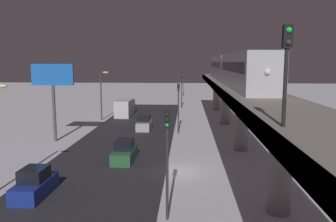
{
  "coord_description": "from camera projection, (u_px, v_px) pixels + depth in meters",
  "views": [
    {
      "loc": [
        -0.83,
        27.6,
        9.14
      ],
      "look_at": [
        1.95,
        -21.47,
        2.03
      ],
      "focal_mm": 36.48,
      "sensor_mm": 36.0,
      "label": 1
    }
  ],
  "objects": [
    {
      "name": "traffic_light_mid",
      "position": [
        178.0,
        101.0,
        43.32
      ],
      "size": [
        0.32,
        0.44,
        6.4
      ],
      "color": "#2D2D2D",
      "rests_on": "ground_plane"
    },
    {
      "name": "traffic_light_far",
      "position": [
        182.0,
        87.0,
        67.34
      ],
      "size": [
        0.32,
        0.44,
        6.4
      ],
      "color": "#2D2D2D",
      "rests_on": "ground_plane"
    },
    {
      "name": "commercial_billboard",
      "position": [
        53.0,
        82.0,
        38.65
      ],
      "size": [
        4.8,
        0.36,
        8.9
      ],
      "color": "#4C4C51",
      "rests_on": "ground_plane"
    },
    {
      "name": "sedan_silver",
      "position": [
        144.0,
        124.0,
        46.43
      ],
      "size": [
        1.8,
        4.22,
        1.97
      ],
      "rotation": [
        0.0,
        0.0,
        3.14
      ],
      "color": "#B2B2B7",
      "rests_on": "ground_plane"
    },
    {
      "name": "avenue_asphalt",
      "position": [
        102.0,
        170.0,
        28.98
      ],
      "size": [
        11.0,
        89.75,
        0.01
      ],
      "primitive_type": "cube",
      "color": "#28282D",
      "rests_on": "ground_plane"
    },
    {
      "name": "elevated_railway",
      "position": [
        256.0,
        105.0,
        27.46
      ],
      "size": [
        5.0,
        89.75,
        6.56
      ],
      "color": "gray",
      "rests_on": "ground_plane"
    },
    {
      "name": "sedan_blue",
      "position": [
        35.0,
        184.0,
        23.39
      ],
      "size": [
        1.8,
        4.18,
        1.97
      ],
      "color": "navy",
      "rests_on": "ground_plane"
    },
    {
      "name": "subway_train",
      "position": [
        233.0,
        68.0,
        42.13
      ],
      "size": [
        2.94,
        36.87,
        3.4
      ],
      "color": "#B7BABF",
      "rests_on": "elevated_railway"
    },
    {
      "name": "sedan_green",
      "position": [
        124.0,
        152.0,
        31.75
      ],
      "size": [
        1.8,
        4.49,
        1.97
      ],
      "rotation": [
        0.0,
        0.0,
        3.14
      ],
      "color": "#2D6038",
      "rests_on": "ground_plane"
    },
    {
      "name": "rail_signal",
      "position": [
        287.0,
        58.0,
        13.26
      ],
      "size": [
        0.36,
        0.41,
        4.0
      ],
      "color": "black",
      "rests_on": "elevated_railway"
    },
    {
      "name": "street_lamp_far",
      "position": [
        102.0,
        90.0,
        53.33
      ],
      "size": [
        1.35,
        0.44,
        7.65
      ],
      "color": "#38383D",
      "rests_on": "ground_plane"
    },
    {
      "name": "box_truck",
      "position": [
        125.0,
        108.0,
        58.27
      ],
      "size": [
        2.4,
        7.4,
        2.8
      ],
      "color": "gold",
      "rests_on": "ground_plane"
    },
    {
      "name": "ground_plane",
      "position": [
        177.0,
        172.0,
        28.62
      ],
      "size": [
        240.0,
        240.0,
        0.0
      ],
      "primitive_type": "plane",
      "color": "silver"
    },
    {
      "name": "traffic_light_distant",
      "position": [
        183.0,
        80.0,
        91.36
      ],
      "size": [
        0.32,
        0.44,
        6.4
      ],
      "color": "#2D2D2D",
      "rests_on": "ground_plane"
    },
    {
      "name": "traffic_light_near",
      "position": [
        167.0,
        150.0,
        19.31
      ],
      "size": [
        0.32,
        0.44,
        6.4
      ],
      "color": "#2D2D2D",
      "rests_on": "ground_plane"
    }
  ]
}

